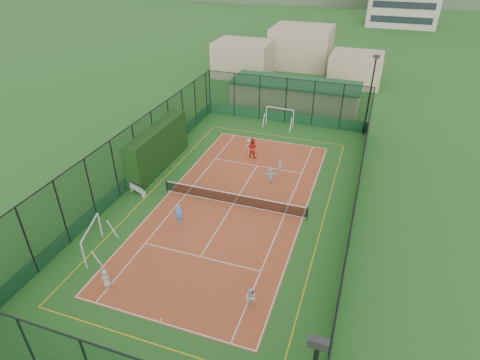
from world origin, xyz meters
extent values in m
plane|color=#265E20|center=(0.00, 0.00, 0.00)|extent=(300.00, 300.00, 0.00)
cube|color=#A44824|center=(0.00, 0.00, 0.01)|extent=(11.17, 23.97, 0.01)
cube|color=black|center=(-8.30, 3.41, 1.93)|extent=(1.32, 8.81, 3.85)
imported|color=silver|center=(-4.25, -10.56, 0.63)|extent=(0.61, 0.40, 1.24)
imported|color=#5492F0|center=(-2.90, -3.52, 0.78)|extent=(0.64, 0.52, 1.53)
imported|color=silver|center=(4.35, -9.25, 0.69)|extent=(0.82, 0.75, 1.36)
imported|color=silver|center=(-1.45, 8.63, 0.74)|extent=(1.09, 0.94, 1.47)
imported|color=white|center=(2.28, 5.77, 0.64)|extent=(0.80, 0.51, 1.26)
imported|color=silver|center=(1.90, 3.92, 0.77)|extent=(1.46, 0.96, 1.51)
imported|color=red|center=(-0.96, 7.85, 1.00)|extent=(1.03, 0.83, 1.98)
sphere|color=#CCE033|center=(1.82, 1.71, 0.04)|extent=(0.07, 0.07, 0.07)
sphere|color=#CCE033|center=(2.67, 1.38, 0.04)|extent=(0.07, 0.07, 0.07)
sphere|color=#CCE033|center=(1.42, 1.63, 0.04)|extent=(0.07, 0.07, 0.07)
sphere|color=#CCE033|center=(-0.80, 1.20, 0.04)|extent=(0.07, 0.07, 0.07)
sphere|color=#CCE033|center=(1.35, 0.58, 0.04)|extent=(0.07, 0.07, 0.07)
sphere|color=#CCE033|center=(2.60, 0.90, 0.04)|extent=(0.07, 0.07, 0.07)
camera|label=1|loc=(8.86, -24.20, 17.98)|focal=30.00mm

